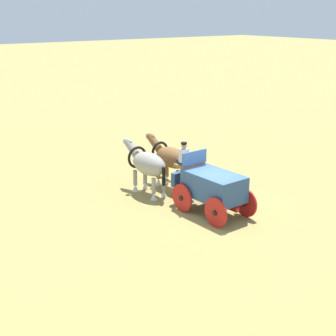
% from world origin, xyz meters
% --- Properties ---
extents(ground_plane, '(220.00, 220.00, 0.00)m').
position_xyz_m(ground_plane, '(0.00, 0.00, 0.00)').
color(ground_plane, '#9E8C4C').
extents(show_wagon, '(5.42, 1.86, 2.71)m').
position_xyz_m(show_wagon, '(0.15, 0.01, 1.15)').
color(show_wagon, '#2D4C7A').
rests_on(show_wagon, ground).
extents(draft_horse_near, '(3.05, 1.07, 2.22)m').
position_xyz_m(draft_horse_near, '(3.54, 0.77, 1.35)').
color(draft_horse_near, '#9E998E').
rests_on(draft_horse_near, ground).
extents(draft_horse_off, '(3.08, 1.00, 2.26)m').
position_xyz_m(draft_horse_off, '(3.59, -0.53, 1.38)').
color(draft_horse_off, brown).
rests_on(draft_horse_off, ground).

